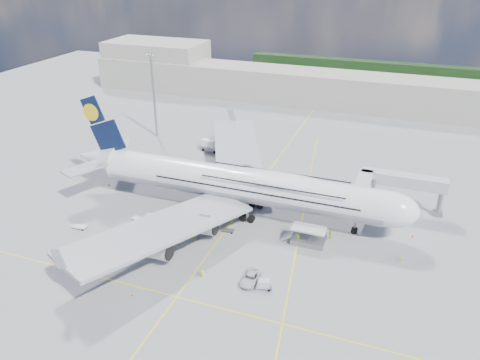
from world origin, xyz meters
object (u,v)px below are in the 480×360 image
(dolly_nose_far, at_px, (264,284))
(cargo_loader, at_px, (307,238))
(dolly_row_b, at_px, (152,219))
(service_van, at_px, (250,278))
(dolly_row_c, at_px, (196,221))
(crew_van, at_px, (298,239))
(airliner, at_px, (240,184))
(jet_bridge, at_px, (387,184))
(cone_wing_left_outer, at_px, (235,157))
(dolly_nose_near, at_px, (228,230))
(crew_nose, at_px, (401,258))
(dolly_row_a, at_px, (137,221))
(cone_wing_right_inner, at_px, (180,245))
(catering_truck_outer, at_px, (211,146))
(light_mast, at_px, (154,94))
(cone_wing_right_outer, at_px, (132,295))
(cone_tail, at_px, (109,185))
(crew_loader, at_px, (330,235))
(catering_truck_inner, at_px, (233,177))
(cone_nose, at_px, (412,236))
(baggage_tug, at_px, (145,249))
(crew_tug, at_px, (202,274))
(crew_wing, at_px, (195,236))
(cone_wing_left_inner, at_px, (233,192))

(dolly_nose_far, bearing_deg, cargo_loader, 59.20)
(dolly_row_b, bearing_deg, service_van, -35.41)
(dolly_row_c, distance_m, crew_van, 21.60)
(dolly_nose_far, bearing_deg, airliner, 102.08)
(jet_bridge, distance_m, cone_wing_left_outer, 44.89)
(jet_bridge, relative_size, cargo_loader, 2.20)
(dolly_nose_near, relative_size, crew_nose, 1.73)
(dolly_row_a, relative_size, cone_wing_right_inner, 6.54)
(dolly_row_c, distance_m, service_van, 21.90)
(dolly_row_b, relative_size, crew_van, 1.83)
(catering_truck_outer, bearing_deg, light_mast, 172.53)
(cargo_loader, xyz_separation_m, dolly_row_a, (-34.80, -5.58, -0.28))
(jet_bridge, height_order, cone_wing_left_outer, jet_bridge)
(cone_wing_right_outer, height_order, cone_tail, cone_tail)
(dolly_nose_far, bearing_deg, light_mast, 115.49)
(catering_truck_outer, bearing_deg, cone_wing_right_outer, -71.08)
(dolly_row_b, relative_size, crew_nose, 2.23)
(airliner, height_order, crew_loader, airliner)
(catering_truck_inner, height_order, crew_nose, catering_truck_inner)
(dolly_row_a, relative_size, crew_loader, 1.75)
(catering_truck_outer, xyz_separation_m, crew_van, (34.52, -36.94, -0.65))
(crew_nose, distance_m, cone_nose, 9.63)
(baggage_tug, xyz_separation_m, crew_tug, (13.27, -3.22, -0.03))
(dolly_row_c, distance_m, crew_tug, 18.18)
(crew_van, bearing_deg, crew_loader, -105.99)
(crew_tug, relative_size, cone_wing_left_outer, 3.47)
(cargo_loader, relative_size, dolly_nose_far, 2.86)
(light_mast, bearing_deg, cone_wing_right_outer, -63.97)
(airliner, xyz_separation_m, cone_wing_right_outer, (-7.39, -32.31, -6.64))
(crew_wing, bearing_deg, light_mast, 62.71)
(crew_wing, distance_m, crew_tug, 12.34)
(crew_loader, bearing_deg, dolly_nose_far, -94.67)
(dolly_nose_far, bearing_deg, crew_van, 65.41)
(dolly_row_a, xyz_separation_m, dolly_row_c, (11.39, 4.64, -0.07))
(crew_van, height_order, cone_wing_left_outer, crew_van)
(crew_nose, height_order, cone_wing_left_inner, crew_nose)
(crew_nose, xyz_separation_m, cone_nose, (1.77, 9.46, -0.50))
(crew_van, xyz_separation_m, cone_nose, (21.23, 9.95, -0.67))
(dolly_row_b, xyz_separation_m, crew_loader, (36.29, 6.93, -0.18))
(dolly_row_b, xyz_separation_m, service_van, (25.77, -11.21, -0.33))
(light_mast, distance_m, baggage_tug, 64.00)
(dolly_nose_near, bearing_deg, crew_nose, -2.73)
(crew_loader, distance_m, cone_wing_right_outer, 39.83)
(airliner, relative_size, cone_nose, 135.57)
(crew_loader, bearing_deg, dolly_row_a, -149.44)
(dolly_nose_far, height_order, catering_truck_outer, catering_truck_outer)
(cone_nose, bearing_deg, dolly_row_b, -165.56)
(cone_tail, bearing_deg, dolly_nose_far, -26.66)
(dolly_row_c, bearing_deg, cone_tail, 144.16)
(crew_tug, distance_m, cone_wing_left_outer, 53.21)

